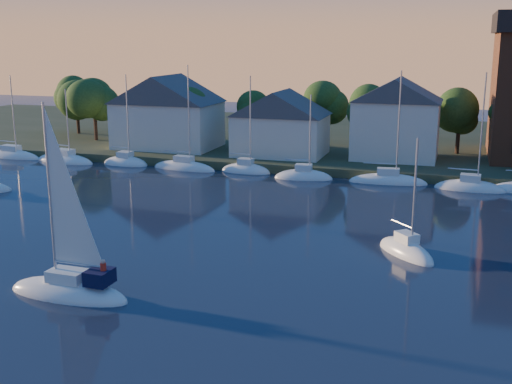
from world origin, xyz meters
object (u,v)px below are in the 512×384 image
at_px(clubhouse_east, 396,118).
at_px(clubhouse_west, 168,111).
at_px(clubhouse_centre, 281,122).
at_px(drifting_sailboat_right, 406,253).
at_px(hero_sailboat, 70,287).

bearing_deg(clubhouse_east, clubhouse_west, -178.09).
xyz_separation_m(clubhouse_centre, drifting_sailboat_right, (18.31, -31.55, -5.04)).
xyz_separation_m(hero_sailboat, drifting_sailboat_right, (18.93, 14.16, -0.46)).
bearing_deg(clubhouse_centre, clubhouse_west, 176.42).
bearing_deg(clubhouse_west, clubhouse_east, 1.91).
relative_size(clubhouse_centre, clubhouse_east, 1.10).
relative_size(clubhouse_centre, hero_sailboat, 0.89).
xyz_separation_m(clubhouse_east, drifting_sailboat_right, (4.31, -33.55, -5.90)).
bearing_deg(hero_sailboat, clubhouse_west, -70.26).
distance_m(clubhouse_east, hero_sailboat, 50.20).
bearing_deg(clubhouse_west, drifting_sailboat_right, -43.49).
xyz_separation_m(clubhouse_west, clubhouse_centre, (16.00, -1.00, -0.80)).
distance_m(clubhouse_west, hero_sailboat, 49.47).
xyz_separation_m(clubhouse_east, hero_sailboat, (-14.62, -47.71, -5.45)).
distance_m(clubhouse_centre, clubhouse_east, 14.17).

